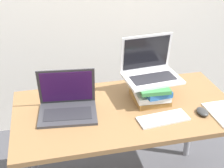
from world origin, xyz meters
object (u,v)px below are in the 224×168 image
Objects in this scene: book_stack at (151,91)px; wireless_keyboard at (163,119)px; laptop_on_books at (150,69)px; mouse at (202,112)px; laptop_left at (67,105)px.

wireless_keyboard is at bearing -89.91° from book_stack.
laptop_on_books reaches higher than mouse.
book_stack is 0.92× the size of wireless_keyboard.
book_stack is 0.79× the size of laptop_on_books.
book_stack is (0.53, 0.03, 0.01)m from laptop_left.
laptop_on_books is at bearing 80.91° from book_stack.
mouse is at bearing -50.16° from laptop_on_books.
laptop_on_books is 0.41m from mouse.
laptop_left is 1.29× the size of book_stack.
laptop_left is at bearing 158.99° from wireless_keyboard.
book_stack is at bearing 137.81° from mouse.
laptop_on_books is at bearing 129.84° from mouse.
book_stack is 0.34m from mouse.
laptop_left is 0.57m from wireless_keyboard.
laptop_on_books is 0.34m from wireless_keyboard.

